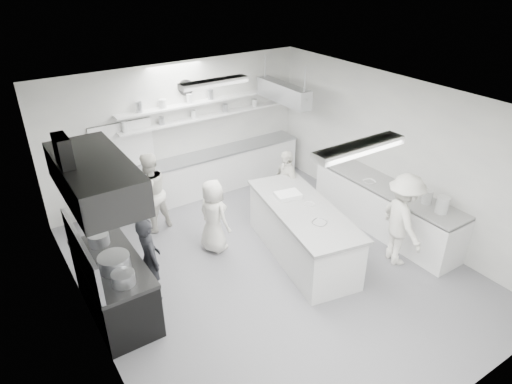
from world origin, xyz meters
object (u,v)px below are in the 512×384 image
back_counter (201,175)px  cook_back (150,193)px  stove (116,288)px  cook_stove (150,259)px  right_counter (385,209)px  prep_island (302,233)px

back_counter → cook_back: cook_back is taller
stove → cook_stove: 0.66m
stove → cook_stove: size_ratio=1.23×
stove → right_counter: right_counter is taller
cook_back → prep_island: bearing=115.9°
stove → cook_stove: bearing=3.7°
cook_stove → prep_island: bearing=-95.5°
prep_island → stove: bearing=-175.8°
right_counter → cook_stove: size_ratio=2.25×
right_counter → prep_island: bearing=174.0°
right_counter → cook_stove: bearing=172.2°
right_counter → cook_back: 4.66m
stove → back_counter: 4.03m
right_counter → cook_stove: (-4.65, 0.64, 0.26)m
back_counter → prep_island: size_ratio=1.91×
cook_stove → stove: bearing=97.3°
prep_island → cook_stove: bearing=-178.0°
stove → cook_back: 2.42m
back_counter → cook_stove: cook_stove is taller
right_counter → prep_island: (-1.94, 0.20, 0.01)m
prep_island → cook_stove: size_ratio=1.79×
stove → cook_stove: (0.60, 0.04, 0.28)m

